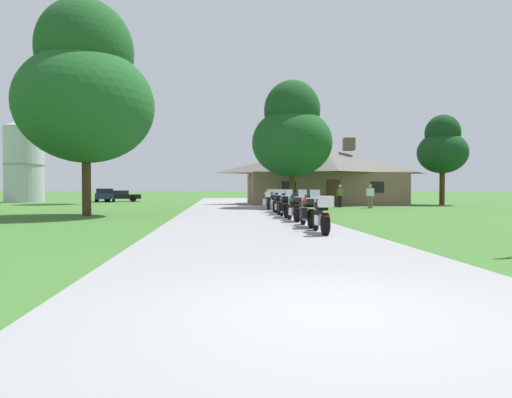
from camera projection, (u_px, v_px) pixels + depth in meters
The scene contains 19 objects.
ground_plane at pixel (239, 213), 24.66m from camera, with size 500.00×500.00×0.00m, color #386628.
asphalt_driveway at pixel (241, 215), 22.67m from camera, with size 6.40×80.00×0.06m, color gray.
motorcycle_black_nearest_to_camera at pixel (321, 214), 13.12m from camera, with size 0.66×2.08×1.30m.
motorcycle_red_second_in_row at pixel (308, 211), 15.28m from camera, with size 0.72×2.08×1.30m.
motorcycle_green_third_in_row at pixel (294, 207), 18.09m from camera, with size 0.66×2.08×1.30m.
motorcycle_blue_fourth_in_row at pixel (285, 206), 20.29m from camera, with size 0.72×2.08×1.30m.
motorcycle_black_fifth_in_row at pixel (278, 203), 22.80m from camera, with size 0.66×2.08×1.30m.
motorcycle_blue_sixth_in_row at pixel (274, 202), 25.25m from camera, with size 0.73×2.08×1.30m.
motorcycle_silver_farthest_in_row at pixel (269, 201), 27.91m from camera, with size 0.90×2.08×1.30m.
stone_lodge at pixel (323, 175), 38.63m from camera, with size 13.65×7.40×5.86m.
bystander_olive_shirt_near_lodge at pixel (340, 195), 32.69m from camera, with size 0.54×0.29×1.67m.
bystander_white_shirt_beside_signpost at pixel (370, 195), 31.23m from camera, with size 0.51×0.35×1.69m.
tree_left_near at pixel (86, 89), 22.12m from camera, with size 6.80×6.80×10.85m.
tree_left_far at pixel (85, 128), 39.95m from camera, with size 4.50×4.50×9.91m.
tree_right_of_lodge at pixel (442, 147), 37.46m from camera, with size 4.16×4.16×7.69m.
tree_by_lodge_front at pixel (292, 133), 31.76m from camera, with size 5.79×5.79×9.20m.
metal_silo_distant at pixel (24, 160), 45.67m from camera, with size 3.97×3.97×8.71m.
parked_navy_suv_far_left at pixel (105, 194), 46.65m from camera, with size 2.75×4.88×1.40m.
parked_black_sedan_far_left at pixel (120, 196), 46.75m from camera, with size 4.52×2.81×1.20m.
Camera 1 is at (-1.17, -4.62, 1.39)m, focal length 30.87 mm.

